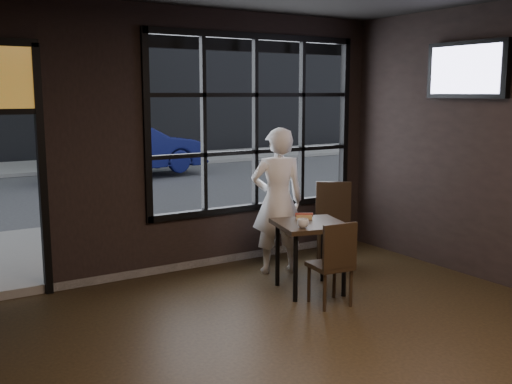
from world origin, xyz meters
TOP-DOWN VIEW (x-y plane):
  - window_frame at (1.20, 3.50)m, footprint 3.06×0.12m
  - cafe_table at (1.00, 2.02)m, footprint 0.88×0.88m
  - chair_near at (0.91, 1.56)m, footprint 0.43×0.43m
  - chair_window at (1.89, 2.69)m, footprint 0.63×0.63m
  - man at (1.10, 2.82)m, footprint 0.76×0.63m
  - hotdog at (1.05, 2.21)m, footprint 0.21×0.17m
  - cup at (0.77, 1.85)m, footprint 0.13×0.13m
  - tv at (2.93, 1.60)m, footprint 0.13×1.13m
  - navy_car at (2.47, 11.84)m, footprint 4.22×1.84m
  - tree_right at (2.15, 14.57)m, footprint 2.64×2.64m

SIDE VIEW (x-z plane):
  - cafe_table at x=1.00m, z-range 0.00..0.79m
  - chair_near at x=0.91m, z-range 0.00..0.90m
  - chair_window at x=1.89m, z-range 0.00..1.05m
  - navy_car at x=2.47m, z-range 0.10..1.45m
  - hotdog at x=1.05m, z-range 0.78..0.84m
  - cup at x=0.77m, z-range 0.78..0.88m
  - man at x=1.10m, z-range 0.00..1.79m
  - window_frame at x=1.20m, z-range 0.66..2.94m
  - tv at x=2.93m, z-range 2.13..2.79m
  - tree_right at x=2.15m, z-range 0.92..5.42m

